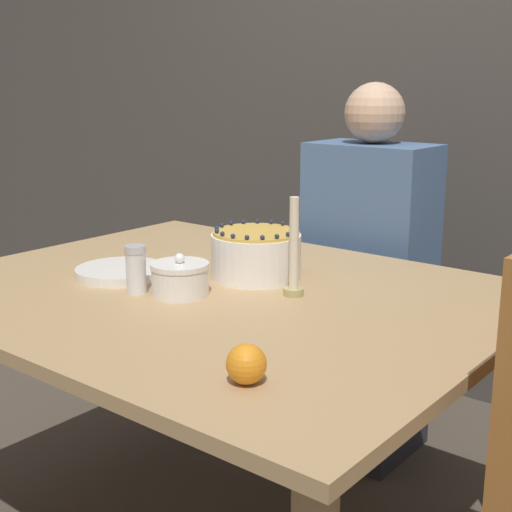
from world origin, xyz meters
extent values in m
cube|color=#4C4742|center=(0.00, 1.40, 1.30)|extent=(8.00, 0.05, 2.60)
cube|color=tan|center=(0.00, 0.00, 0.74)|extent=(1.42, 1.13, 0.03)
cylinder|color=tan|center=(-0.65, 0.50, 0.36)|extent=(0.07, 0.07, 0.73)
cylinder|color=white|center=(0.01, 0.15, 0.81)|extent=(0.23, 0.23, 0.12)
cylinder|color=gold|center=(0.01, 0.15, 0.88)|extent=(0.23, 0.23, 0.01)
sphere|color=#23284C|center=(0.12, 0.15, 0.89)|extent=(0.01, 0.01, 0.01)
sphere|color=#23284C|center=(0.11, 0.18, 0.89)|extent=(0.01, 0.01, 0.01)
sphere|color=#23284C|center=(0.09, 0.22, 0.89)|extent=(0.01, 0.01, 0.01)
sphere|color=#23284C|center=(0.06, 0.24, 0.89)|extent=(0.01, 0.01, 0.01)
sphere|color=#23284C|center=(0.02, 0.25, 0.89)|extent=(0.01, 0.01, 0.01)
sphere|color=#23284C|center=(-0.01, 0.25, 0.89)|extent=(0.01, 0.01, 0.01)
sphere|color=#23284C|center=(-0.05, 0.23, 0.89)|extent=(0.01, 0.01, 0.01)
sphere|color=#23284C|center=(-0.07, 0.20, 0.89)|extent=(0.01, 0.01, 0.01)
sphere|color=#23284C|center=(-0.09, 0.17, 0.89)|extent=(0.01, 0.01, 0.01)
sphere|color=#23284C|center=(-0.09, 0.13, 0.89)|extent=(0.01, 0.01, 0.01)
sphere|color=#23284C|center=(-0.07, 0.09, 0.89)|extent=(0.01, 0.01, 0.01)
sphere|color=#23284C|center=(-0.05, 0.06, 0.89)|extent=(0.01, 0.01, 0.01)
sphere|color=#23284C|center=(-0.01, 0.05, 0.89)|extent=(0.01, 0.01, 0.01)
sphere|color=#23284C|center=(0.02, 0.04, 0.89)|extent=(0.01, 0.01, 0.01)
sphere|color=#23284C|center=(0.06, 0.05, 0.89)|extent=(0.01, 0.01, 0.01)
sphere|color=#23284C|center=(0.09, 0.08, 0.89)|extent=(0.01, 0.01, 0.01)
sphere|color=#23284C|center=(0.11, 0.11, 0.89)|extent=(0.01, 0.01, 0.01)
cylinder|color=white|center=(-0.03, -0.09, 0.79)|extent=(0.14, 0.14, 0.07)
cylinder|color=white|center=(-0.03, -0.09, 0.83)|extent=(0.14, 0.14, 0.01)
sphere|color=white|center=(-0.03, -0.09, 0.85)|extent=(0.02, 0.02, 0.02)
cylinder|color=white|center=(-0.12, -0.15, 0.81)|extent=(0.05, 0.05, 0.10)
cylinder|color=silver|center=(-0.12, -0.15, 0.87)|extent=(0.05, 0.05, 0.02)
cylinder|color=white|center=(-0.27, -0.07, 0.76)|extent=(0.24, 0.24, 0.01)
cylinder|color=white|center=(-0.27, -0.07, 0.77)|extent=(0.24, 0.24, 0.01)
cylinder|color=white|center=(-0.27, -0.07, 0.78)|extent=(0.24, 0.24, 0.01)
cylinder|color=tan|center=(0.18, 0.08, 0.76)|extent=(0.05, 0.05, 0.02)
cylinder|color=silver|center=(0.18, 0.08, 0.88)|extent=(0.02, 0.02, 0.22)
sphere|color=orange|center=(0.42, -0.39, 0.79)|extent=(0.07, 0.07, 0.07)
cube|color=#2D2D38|center=(0.00, 0.76, 0.23)|extent=(0.34, 0.34, 0.45)
cube|color=#4C6B99|center=(0.00, 0.76, 0.76)|extent=(0.40, 0.24, 0.61)
sphere|color=#D8AD8C|center=(0.00, 0.76, 1.16)|extent=(0.19, 0.19, 0.19)
camera|label=1|loc=(1.15, -1.26, 1.26)|focal=50.00mm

